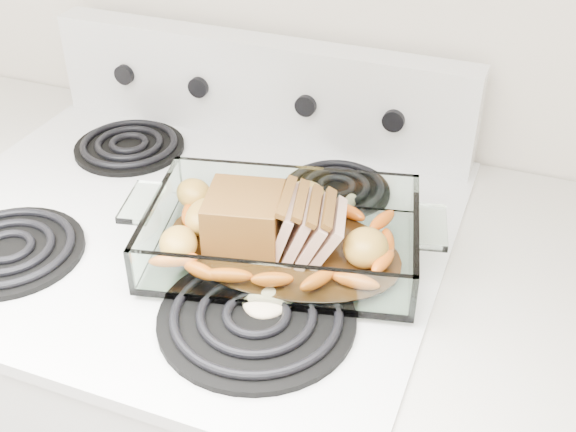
% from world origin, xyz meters
% --- Properties ---
extents(electric_range, '(0.78, 0.70, 1.12)m').
position_xyz_m(electric_range, '(0.00, 1.66, 0.48)').
color(electric_range, white).
rests_on(electric_range, ground).
extents(baking_dish, '(0.36, 0.24, 0.07)m').
position_xyz_m(baking_dish, '(0.17, 1.63, 0.96)').
color(baking_dish, silver).
rests_on(baking_dish, electric_range).
extents(pork_roast, '(0.19, 0.10, 0.08)m').
position_xyz_m(pork_roast, '(0.15, 1.63, 0.99)').
color(pork_roast, brown).
rests_on(pork_roast, baking_dish).
extents(roast_vegetables, '(0.38, 0.21, 0.05)m').
position_xyz_m(roast_vegetables, '(0.17, 1.67, 0.97)').
color(roast_vegetables, '#E35A08').
rests_on(roast_vegetables, baking_dish).
extents(wooden_spoon, '(0.08, 0.31, 0.02)m').
position_xyz_m(wooden_spoon, '(0.20, 1.59, 0.95)').
color(wooden_spoon, beige).
rests_on(wooden_spoon, electric_range).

